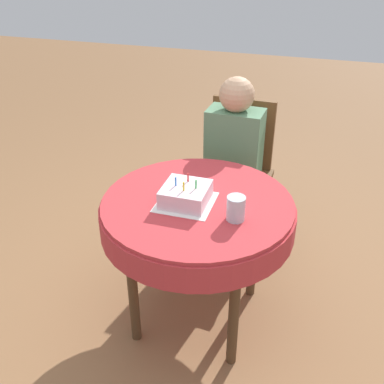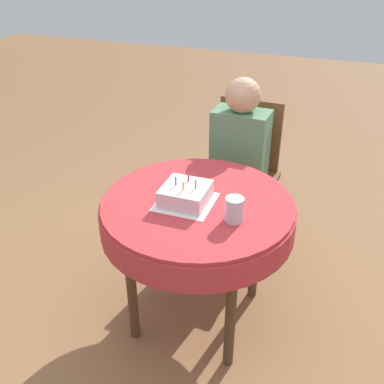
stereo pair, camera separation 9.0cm
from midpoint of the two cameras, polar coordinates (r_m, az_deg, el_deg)
name	(u,v)px [view 1 (the left image)]	position (r m, az deg, el deg)	size (l,w,h in m)	color
ground_plane	(197,313)	(2.58, -0.43, -15.17)	(12.00, 12.00, 0.00)	#8C603D
dining_table	(197,217)	(2.17, -0.50, -3.25)	(0.93, 0.93, 0.73)	#BC3338
chair	(236,168)	(2.92, 4.72, 3.03)	(0.47, 0.47, 0.93)	brown
person	(233,150)	(2.75, 4.29, 5.37)	(0.34, 0.30, 1.12)	tan
napkin	(186,202)	(2.11, -2.01, -1.30)	(0.26, 0.26, 0.00)	white
birthday_cake	(186,194)	(2.09, -2.03, -0.30)	(0.21, 0.21, 0.13)	silver
drinking_glass	(236,208)	(1.97, 4.29, -2.10)	(0.08, 0.08, 0.11)	silver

